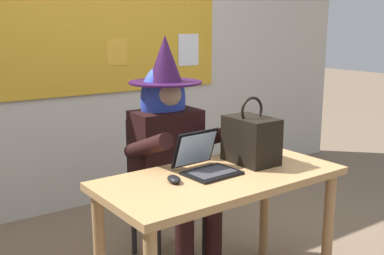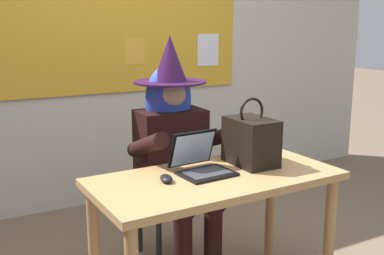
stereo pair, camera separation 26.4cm
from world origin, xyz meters
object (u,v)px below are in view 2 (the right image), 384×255
object	(u,v)px
laptop	(201,164)
chair_at_desk	(167,179)
desk_main	(216,195)
handbag	(251,141)
person_costumed	(175,140)
computer_mouse	(166,178)

from	to	relation	value
laptop	chair_at_desk	bearing A→B (deg)	77.57
desk_main	handbag	bearing A→B (deg)	15.96
chair_at_desk	desk_main	bearing A→B (deg)	-1.33
person_costumed	handbag	world-z (taller)	person_costumed
desk_main	computer_mouse	size ratio (longest dim) A/B	12.60
laptop	computer_mouse	xyz separation A→B (m)	(-0.23, -0.05, -0.03)
person_costumed	handbag	xyz separation A→B (m)	(0.24, -0.47, 0.07)
laptop	handbag	size ratio (longest dim) A/B	0.80
person_costumed	laptop	xyz separation A→B (m)	(-0.08, -0.47, -0.01)
chair_at_desk	computer_mouse	size ratio (longest dim) A/B	8.80
laptop	computer_mouse	world-z (taller)	laptop
computer_mouse	laptop	bearing A→B (deg)	23.85
computer_mouse	handbag	world-z (taller)	handbag
person_costumed	computer_mouse	bearing A→B (deg)	-29.00
person_costumed	chair_at_desk	bearing A→B (deg)	179.34
desk_main	chair_at_desk	xyz separation A→B (m)	(0.04, 0.67, -0.12)
chair_at_desk	handbag	world-z (taller)	handbag
person_costumed	laptop	bearing A→B (deg)	-8.06
chair_at_desk	person_costumed	distance (m)	0.31
laptop	handbag	bearing A→B (deg)	-4.36
person_costumed	computer_mouse	xyz separation A→B (m)	(-0.31, -0.52, -0.05)
person_costumed	handbag	size ratio (longest dim) A/B	3.83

